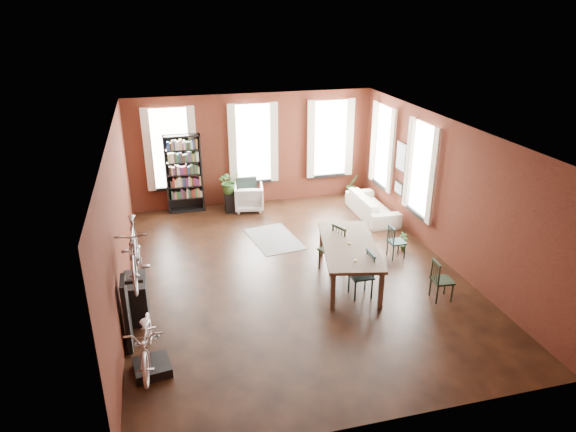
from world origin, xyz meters
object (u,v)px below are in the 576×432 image
object	(u,v)px
white_armchair	(249,196)
bicycle_floor	(144,320)
dining_chair_b	(332,250)
cream_sofa	(372,202)
dining_chair_a	(361,275)
plant_stand	(230,202)
dining_chair_d	(397,242)
bike_trainer	(152,367)
dining_chair_c	(442,280)
console_table	(137,298)
dining_table	(349,262)
bookshelf	(184,174)

from	to	relation	value
white_armchair	bicycle_floor	size ratio (longest dim) A/B	0.51
dining_chair_b	cream_sofa	distance (m)	3.40
dining_chair_a	plant_stand	xyz separation A→B (m)	(-1.87, 5.16, -0.19)
dining_chair_d	white_armchair	size ratio (longest dim) A/B	0.95
bike_trainer	plant_stand	bearing A→B (deg)	70.99
cream_sofa	plant_stand	distance (m)	3.98
dining_chair_c	dining_chair_a	bearing A→B (deg)	75.39
dining_chair_a	plant_stand	bearing A→B (deg)	-159.80
dining_chair_a	dining_chair_c	world-z (taller)	dining_chair_a
console_table	plant_stand	world-z (taller)	console_table
bike_trainer	plant_stand	distance (m)	6.89
dining_table	cream_sofa	distance (m)	3.68
dining_chair_a	plant_stand	size ratio (longest dim) A/B	1.69
cream_sofa	bike_trainer	world-z (taller)	cream_sofa
dining_table	dining_chair_c	world-z (taller)	dining_chair_c
dining_chair_b	dining_chair_c	distance (m)	2.42
cream_sofa	bike_trainer	xyz separation A→B (m)	(-6.00, -5.19, -0.33)
bookshelf	plant_stand	bearing A→B (deg)	-17.68
dining_chair_a	bike_trainer	xyz separation A→B (m)	(-4.11, -1.35, -0.39)
dining_table	console_table	distance (m)	4.35
dining_table	plant_stand	distance (m)	4.85
dining_chair_c	bicycle_floor	distance (m)	5.74
dining_chair_b	console_table	size ratio (longest dim) A/B	1.25
dining_chair_b	bookshelf	size ratio (longest dim) A/B	0.45
cream_sofa	white_armchair	bearing A→B (deg)	67.61
dining_chair_a	cream_sofa	world-z (taller)	dining_chair_a
dining_table	dining_chair_d	size ratio (longest dim) A/B	3.13
dining_chair_a	dining_table	bearing A→B (deg)	-179.70
dining_chair_b	plant_stand	bearing A→B (deg)	178.76
dining_chair_b	dining_chair_c	world-z (taller)	dining_chair_b
dining_chair_c	white_armchair	size ratio (longest dim) A/B	1.03
dining_chair_b	bike_trainer	size ratio (longest dim) A/B	1.78
dining_chair_b	dining_chair_c	size ratio (longest dim) A/B	1.18
dining_chair_b	bookshelf	world-z (taller)	bookshelf
bicycle_floor	plant_stand	bearing A→B (deg)	72.80
dining_chair_b	dining_chair_d	size ratio (longest dim) A/B	1.28
bookshelf	bicycle_floor	xyz separation A→B (m)	(-1.08, -6.85, -0.13)
dining_chair_a	dining_chair_d	size ratio (longest dim) A/B	1.21
plant_stand	dining_chair_b	bearing A→B (deg)	-67.54
dining_chair_a	dining_chair_d	distance (m)	2.01
dining_chair_a	bike_trainer	bearing A→B (deg)	-71.54
dining_table	dining_chair_b	xyz separation A→B (m)	(-0.22, 0.48, 0.08)
dining_chair_d	cream_sofa	bearing A→B (deg)	-12.76
dining_chair_a	dining_chair_c	distance (m)	1.60
dining_table	console_table	xyz separation A→B (m)	(-4.34, -0.35, -0.02)
dining_chair_a	plant_stand	world-z (taller)	dining_chair_a
dining_chair_d	bike_trainer	xyz separation A→B (m)	(-5.56, -2.74, -0.31)
bookshelf	white_armchair	distance (m)	1.90
dining_table	dining_chair_a	bearing A→B (deg)	-77.61
bike_trainer	white_armchair	bearing A→B (deg)	66.86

